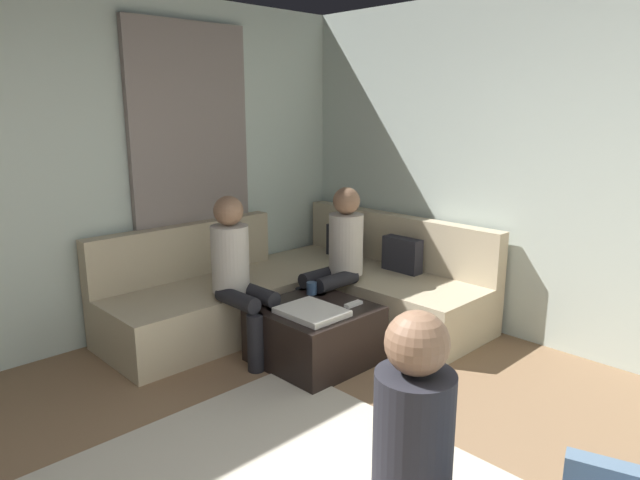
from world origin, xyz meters
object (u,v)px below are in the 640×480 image
Objects in this scene: sectional_couch at (304,291)px; person_on_couch_side at (238,271)px; coffee_mug at (312,288)px; person_on_couch_back at (338,255)px; game_remote at (353,304)px; ottoman at (315,334)px; person_on_armchair at (439,465)px.

person_on_couch_side reaches higher than sectional_couch.
person_on_couch_back is (-0.06, 0.35, 0.19)m from coffee_mug.
person_on_couch_side is (-0.66, -0.54, 0.23)m from game_remote.
person_on_couch_side is at bearing -146.17° from ottoman.
game_remote is (0.18, 0.22, 0.22)m from ottoman.
person_on_armchair is (2.14, -1.71, -0.01)m from person_on_couch_back.
game_remote is (0.40, 0.04, -0.04)m from coffee_mug.
coffee_mug is 0.08× the size of person_on_armchair.
person_on_couch_back is (0.34, 0.06, 0.38)m from sectional_couch.
coffee_mug is 0.40m from game_remote.
ottoman is 8.00× the size of coffee_mug.
person_on_armchair is (2.49, -1.66, 0.36)m from sectional_couch.
coffee_mug is 0.40m from person_on_couch_back.
sectional_couch is 17.00× the size of game_remote.
person_on_armchair is (1.87, -1.19, 0.43)m from ottoman.
person_on_couch_back reaches higher than coffee_mug.
person_on_couch_side reaches higher than coffee_mug.
coffee_mug is at bearing -141.31° from person_on_armchair.
game_remote is at bearing 5.71° from coffee_mug.
sectional_couch is 0.89m from person_on_couch_side.
person_on_couch_side is at bearing 76.90° from person_on_couch_back.
ottoman is 0.63× the size of person_on_couch_side.
person_on_armchair is at bearing -33.71° from sectional_couch.
game_remote is (0.80, -0.25, 0.15)m from sectional_couch.
person_on_armchair reaches higher than coffee_mug.
ottoman is 0.63× the size of person_on_couch_back.
coffee_mug is (0.40, -0.29, 0.19)m from sectional_couch.
person_on_couch_back reaches higher than person_on_armchair.
person_on_couch_back is at bearing 117.92° from ottoman.
person_on_couch_back reaches higher than ottoman.
person_on_couch_back is at bearing 99.62° from coffee_mug.
sectional_couch is at bearing 144.19° from coffee_mug.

